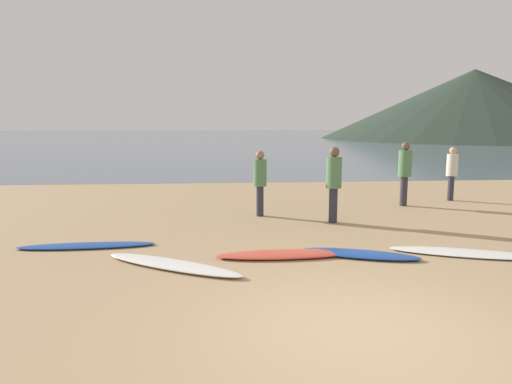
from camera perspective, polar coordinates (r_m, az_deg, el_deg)
ground_plane at (r=15.24m, az=1.50°, el=-0.70°), size 120.00×120.00×0.20m
ocean_water at (r=68.06m, az=-3.23°, el=6.71°), size 140.00×100.00×0.01m
headland_hill at (r=69.90m, az=25.05°, el=9.73°), size 40.31×40.31×9.19m
surfboard_0 at (r=9.53m, az=-20.07°, el=-6.19°), size 2.61×0.59×0.07m
surfboard_1 at (r=7.89m, az=-10.23°, el=-8.75°), size 2.54×1.82×0.10m
surfboard_2 at (r=8.36m, az=3.41°, el=-7.63°), size 2.44×0.61×0.10m
surfboard_3 at (r=8.57m, az=12.59°, el=-7.42°), size 2.15×1.24×0.09m
surfboard_4 at (r=9.29m, az=24.37°, el=-6.82°), size 2.72×1.45×0.07m
person_0 at (r=13.77m, az=17.78°, el=2.78°), size 0.37×0.37×1.82m
person_1 at (r=11.07m, az=9.52°, el=1.66°), size 0.36×0.36×1.80m
person_2 at (r=15.20m, az=22.89°, el=2.60°), size 0.33×0.33×1.62m
person_3 at (r=11.69m, az=0.49°, el=1.75°), size 0.33×0.33×1.66m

